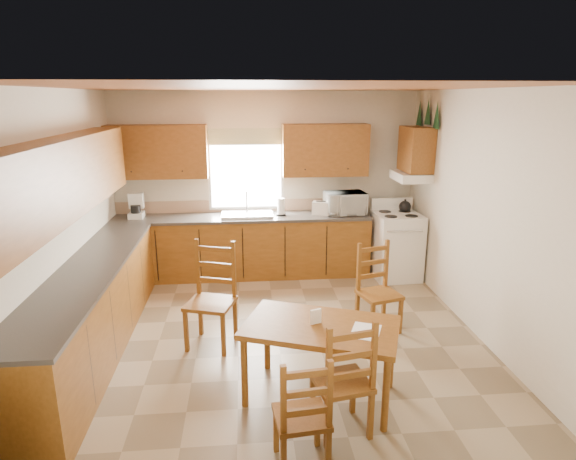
{
  "coord_description": "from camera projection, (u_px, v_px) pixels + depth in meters",
  "views": [
    {
      "loc": [
        -0.34,
        -4.94,
        2.62
      ],
      "look_at": [
        0.15,
        0.3,
        1.15
      ],
      "focal_mm": 30.0,
      "sensor_mm": 36.0,
      "label": 1
    }
  ],
  "objects": [
    {
      "name": "floor",
      "position": [
        277.0,
        335.0,
        5.47
      ],
      "size": [
        4.5,
        4.5,
        0.0
      ],
      "primitive_type": "plane",
      "color": "#827153",
      "rests_on": "ground"
    },
    {
      "name": "ceiling",
      "position": [
        276.0,
        87.0,
        4.75
      ],
      "size": [
        4.5,
        4.5,
        0.0
      ],
      "primitive_type": "plane",
      "color": "brown",
      "rests_on": "floor"
    },
    {
      "name": "wall_left",
      "position": [
        57.0,
        225.0,
        4.91
      ],
      "size": [
        4.5,
        4.5,
        0.0
      ],
      "primitive_type": "plane",
      "color": "beige",
      "rests_on": "floor"
    },
    {
      "name": "wall_right",
      "position": [
        480.0,
        215.0,
        5.31
      ],
      "size": [
        4.5,
        4.5,
        0.0
      ],
      "primitive_type": "plane",
      "color": "beige",
      "rests_on": "floor"
    },
    {
      "name": "wall_back",
      "position": [
        266.0,
        183.0,
        7.27
      ],
      "size": [
        4.5,
        4.5,
        0.0
      ],
      "primitive_type": "plane",
      "color": "beige",
      "rests_on": "floor"
    },
    {
      "name": "wall_front",
      "position": [
        302.0,
        310.0,
        2.95
      ],
      "size": [
        4.5,
        4.5,
        0.0
      ],
      "primitive_type": "plane",
      "color": "beige",
      "rests_on": "floor"
    },
    {
      "name": "lower_cab_back",
      "position": [
        243.0,
        247.0,
        7.19
      ],
      "size": [
        3.75,
        0.6,
        0.88
      ],
      "primitive_type": "cube",
      "color": "brown",
      "rests_on": "floor"
    },
    {
      "name": "lower_cab_left",
      "position": [
        93.0,
        312.0,
        5.04
      ],
      "size": [
        0.6,
        3.6,
        0.88
      ],
      "primitive_type": "cube",
      "color": "brown",
      "rests_on": "floor"
    },
    {
      "name": "counter_back",
      "position": [
        242.0,
        217.0,
        7.07
      ],
      "size": [
        3.75,
        0.63,
        0.04
      ],
      "primitive_type": "cube",
      "color": "#3B3732",
      "rests_on": "lower_cab_back"
    },
    {
      "name": "counter_left",
      "position": [
        88.0,
        270.0,
        4.91
      ],
      "size": [
        0.63,
        3.6,
        0.04
      ],
      "primitive_type": "cube",
      "color": "#3B3732",
      "rests_on": "lower_cab_left"
    },
    {
      "name": "backsplash",
      "position": [
        242.0,
        206.0,
        7.32
      ],
      "size": [
        3.75,
        0.01,
        0.18
      ],
      "primitive_type": "cube",
      "color": "#97785D",
      "rests_on": "counter_back"
    },
    {
      "name": "upper_cab_back_left",
      "position": [
        158.0,
        152.0,
        6.83
      ],
      "size": [
        1.41,
        0.33,
        0.75
      ],
      "primitive_type": "cube",
      "color": "brown",
      "rests_on": "wall_back"
    },
    {
      "name": "upper_cab_back_right",
      "position": [
        325.0,
        150.0,
        7.05
      ],
      "size": [
        1.25,
        0.33,
        0.75
      ],
      "primitive_type": "cube",
      "color": "brown",
      "rests_on": "wall_back"
    },
    {
      "name": "upper_cab_left",
      "position": [
        62.0,
        178.0,
        4.64
      ],
      "size": [
        0.33,
        3.6,
        0.75
      ],
      "primitive_type": "cube",
      "color": "brown",
      "rests_on": "wall_left"
    },
    {
      "name": "upper_cab_stove",
      "position": [
        416.0,
        149.0,
        6.73
      ],
      "size": [
        0.33,
        0.62,
        0.62
      ],
      "primitive_type": "cube",
      "color": "brown",
      "rests_on": "wall_right"
    },
    {
      "name": "range_hood",
      "position": [
        411.0,
        176.0,
        6.83
      ],
      "size": [
        0.44,
        0.62,
        0.12
      ],
      "primitive_type": "cube",
      "color": "silver",
      "rests_on": "wall_right"
    },
    {
      "name": "window_frame",
      "position": [
        246.0,
        170.0,
        7.16
      ],
      "size": [
        1.13,
        0.02,
        1.18
      ],
      "primitive_type": "cube",
      "color": "silver",
      "rests_on": "wall_back"
    },
    {
      "name": "window_pane",
      "position": [
        246.0,
        171.0,
        7.15
      ],
      "size": [
        1.05,
        0.01,
        1.1
      ],
      "primitive_type": "cube",
      "color": "white",
      "rests_on": "wall_back"
    },
    {
      "name": "window_valance",
      "position": [
        245.0,
        137.0,
        6.99
      ],
      "size": [
        1.19,
        0.01,
        0.24
      ],
      "primitive_type": "cube",
      "color": "#5A703E",
      "rests_on": "wall_back"
    },
    {
      "name": "sink_basin",
      "position": [
        247.0,
        215.0,
        7.06
      ],
      "size": [
        0.75,
        0.45,
        0.04
      ],
      "primitive_type": "cube",
      "color": "silver",
      "rests_on": "counter_back"
    },
    {
      "name": "pine_decal_a",
      "position": [
        437.0,
        115.0,
        6.31
      ],
      "size": [
        0.22,
        0.22,
        0.36
      ],
      "primitive_type": "cone",
      "color": "#163A1E",
      "rests_on": "wall_right"
    },
    {
      "name": "pine_decal_b",
      "position": [
        428.0,
        111.0,
        6.6
      ],
      "size": [
        0.22,
        0.22,
        0.36
      ],
      "primitive_type": "cone",
      "color": "#163A1E",
      "rests_on": "wall_right"
    },
    {
      "name": "pine_decal_c",
      "position": [
        420.0,
        113.0,
        6.92
      ],
      "size": [
        0.22,
        0.22,
        0.36
      ],
      "primitive_type": "cone",
      "color": "#163A1E",
      "rests_on": "wall_right"
    },
    {
      "name": "stove",
      "position": [
        396.0,
        246.0,
        7.1
      ],
      "size": [
        0.67,
        0.69,
        0.95
      ],
      "primitive_type": "cube",
      "rotation": [
        0.0,
        0.0,
        0.05
      ],
      "color": "silver",
      "rests_on": "floor"
    },
    {
      "name": "coffeemaker",
      "position": [
        136.0,
        207.0,
        6.92
      ],
      "size": [
        0.24,
        0.26,
        0.31
      ],
      "primitive_type": "cube",
      "rotation": [
        0.0,
        0.0,
        -0.29
      ],
      "color": "silver",
      "rests_on": "counter_back"
    },
    {
      "name": "paper_towel",
      "position": [
        281.0,
        207.0,
        7.07
      ],
      "size": [
        0.13,
        0.13,
        0.25
      ],
      "primitive_type": "cylinder",
      "rotation": [
        0.0,
        0.0,
        -0.23
      ],
      "color": "white",
      "rests_on": "counter_back"
    },
    {
      "name": "toaster",
      "position": [
        321.0,
        208.0,
        7.12
      ],
      "size": [
        0.27,
        0.22,
        0.2
      ],
      "primitive_type": "cube",
      "rotation": [
        0.0,
        0.0,
        -0.33
      ],
      "color": "silver",
      "rests_on": "counter_back"
    },
    {
      "name": "microwave",
      "position": [
        345.0,
        203.0,
        7.15
      ],
      "size": [
        0.58,
        0.44,
        0.33
      ],
      "primitive_type": "imported",
      "rotation": [
        0.0,
        0.0,
        0.1
      ],
      "color": "silver",
      "rests_on": "counter_back"
    },
    {
      "name": "dining_table",
      "position": [
        320.0,
        361.0,
        4.26
      ],
      "size": [
        1.5,
        1.17,
        0.71
      ],
      "primitive_type": "cube",
      "rotation": [
        0.0,
        0.0,
        -0.37
      ],
      "color": "brown",
      "rests_on": "floor"
    },
    {
      "name": "chair_near_left",
      "position": [
        302.0,
        409.0,
        3.44
      ],
      "size": [
        0.42,
        0.4,
        0.91
      ],
      "primitive_type": "cube",
      "rotation": [
        0.0,
        0.0,
        3.24
      ],
      "color": "brown",
      "rests_on": "floor"
    },
    {
      "name": "chair_near_right",
      "position": [
        342.0,
        374.0,
        3.79
      ],
      "size": [
        0.49,
        0.48,
        1.01
      ],
      "primitive_type": "cube",
      "rotation": [
        0.0,
        0.0,
        3.33
      ],
      "color": "brown",
      "rests_on": "floor"
    },
    {
      "name": "chair_far_left",
      "position": [
        210.0,
        297.0,
        5.1
      ],
      "size": [
        0.59,
        0.57,
        1.12
      ],
      "primitive_type": "cube",
      "rotation": [
        0.0,
        0.0,
        -0.31
      ],
      "color": "brown",
      "rests_on": "floor"
    },
    {
      "name": "chair_far_right",
      "position": [
        380.0,
        289.0,
        5.46
      ],
      "size": [
        0.52,
        0.5,
        1.01
      ],
      "primitive_type": "cube",
      "rotation": [
        0.0,
        0.0,
        0.28
      ],
      "color": "brown",
      "rests_on": "floor"
    },
    {
      "name": "table_paper",
      "position": [
        366.0,
        331.0,
        4.05
      ],
      "size": [
        0.33,
        0.37,
        0.0
      ],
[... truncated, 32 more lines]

